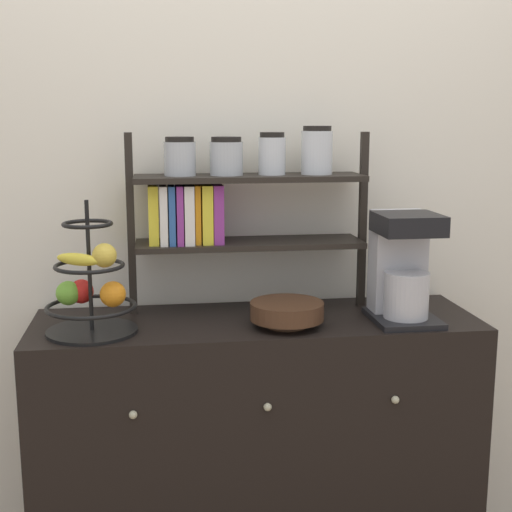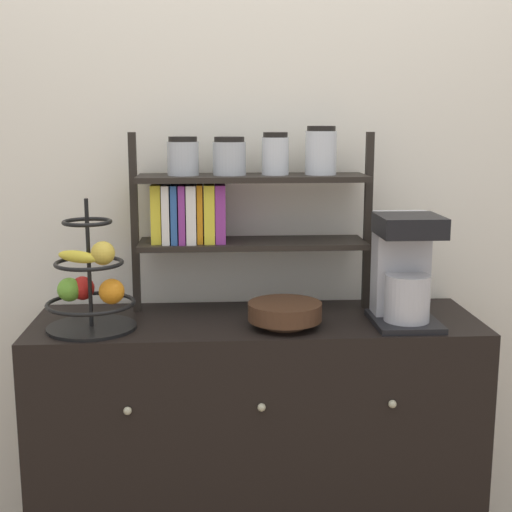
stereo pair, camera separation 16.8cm
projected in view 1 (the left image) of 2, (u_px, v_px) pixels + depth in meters
name	position (u px, v px, depth m)	size (l,w,h in m)	color
wall_back	(245.00, 186.00, 2.42)	(7.00, 0.05, 2.60)	silver
sideboard	(256.00, 453.00, 2.32)	(1.39, 0.46, 0.91)	black
coffee_maker	(402.00, 266.00, 2.21)	(0.20, 0.24, 0.34)	black
fruit_stand	(91.00, 290.00, 2.07)	(0.27, 0.27, 0.39)	black
wooden_bowl	(287.00, 312.00, 2.15)	(0.22, 0.22, 0.08)	#422819
shelf_hutch	(229.00, 195.00, 2.28)	(0.78, 0.20, 0.60)	black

